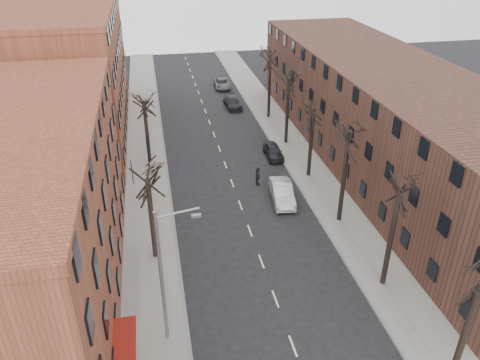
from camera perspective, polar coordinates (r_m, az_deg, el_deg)
sidewalk_left at (r=50.34m, az=-11.40°, el=2.63°), size 4.00×90.00×0.15m
sidewalk_right at (r=52.45m, az=6.32°, el=4.16°), size 4.00×90.00×0.15m
building_left_near at (r=31.29m, az=-26.54°, el=-4.94°), size 12.00×26.00×12.00m
building_left_far at (r=57.12m, az=-20.46°, el=12.02°), size 12.00×28.00×14.00m
building_right at (r=49.33m, az=17.34°, el=7.57°), size 12.00×50.00×10.00m
tree_right_b at (r=34.41m, az=16.94°, el=-12.04°), size 5.20×5.20×10.80m
tree_right_c at (r=40.08m, az=11.94°, el=-4.86°), size 5.20×5.20×11.60m
tree_right_d at (r=46.44m, az=8.32°, el=0.48°), size 5.20×5.20×10.00m
tree_right_e at (r=53.24m, az=5.59°, el=4.49°), size 5.20×5.20×10.80m
tree_right_f at (r=60.34m, az=3.48°, el=7.57°), size 5.20×5.20×11.60m
tree_left_a at (r=35.81m, az=-10.22°, el=-9.25°), size 5.20×5.20×9.50m
tree_left_b at (r=49.46m, az=-10.91°, el=2.10°), size 5.20×5.20×9.50m
streetlight at (r=26.41m, az=-9.24°, el=-11.11°), size 2.45×0.22×9.03m
silver_sedan at (r=41.68m, az=5.15°, el=-1.54°), size 2.28×5.15×1.64m
parked_car_near at (r=49.56m, az=4.10°, el=3.53°), size 1.73×4.12×1.39m
parked_car_mid at (r=63.62m, az=-0.91°, el=9.42°), size 2.12×4.80×1.37m
parked_car_far at (r=71.79m, az=-2.19°, el=11.67°), size 2.43×4.93×1.35m
pedestrian_crossing at (r=43.97m, az=2.17°, el=0.44°), size 0.49×1.10×1.85m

